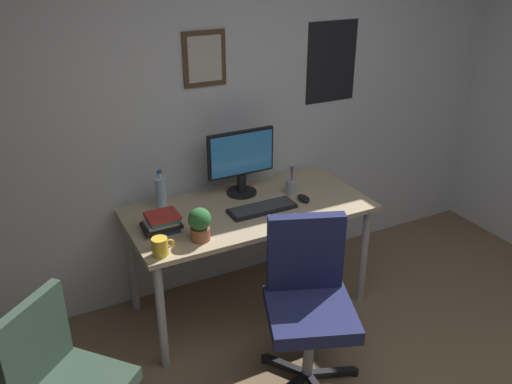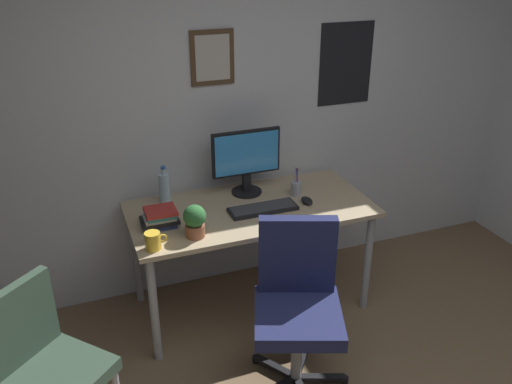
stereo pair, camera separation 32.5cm
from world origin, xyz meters
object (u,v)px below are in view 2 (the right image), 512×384
at_px(coffee_mug_near, 153,241).
at_px(pen_cup, 296,188).
at_px(book_stack_left, 160,217).
at_px(computer_mouse, 307,201).
at_px(water_bottle, 165,188).
at_px(side_chair, 44,362).
at_px(keyboard, 263,209).
at_px(monitor, 246,159).
at_px(potted_plant, 195,220).
at_px(office_chair, 297,298).

xyz_separation_m(coffee_mug_near, pen_cup, (1.01, 0.34, 0.00)).
bearing_deg(book_stack_left, coffee_mug_near, -110.41).
bearing_deg(computer_mouse, water_bottle, 158.94).
bearing_deg(water_bottle, coffee_mug_near, -108.74).
distance_m(side_chair, coffee_mug_near, 0.80).
bearing_deg(keyboard, computer_mouse, -0.75).
bearing_deg(book_stack_left, monitor, 22.01).
bearing_deg(keyboard, side_chair, -154.78).
height_order(side_chair, computer_mouse, side_chair).
bearing_deg(potted_plant, water_bottle, 98.00).
bearing_deg(side_chair, keyboard, 25.22).
relative_size(potted_plant, book_stack_left, 0.90).
bearing_deg(potted_plant, monitor, 43.37).
distance_m(side_chair, potted_plant, 1.04).
distance_m(office_chair, monitor, 1.02).
xyz_separation_m(coffee_mug_near, potted_plant, (0.25, 0.05, 0.05)).
bearing_deg(book_stack_left, potted_plant, -49.90).
xyz_separation_m(monitor, computer_mouse, (0.31, -0.29, -0.22)).
height_order(monitor, pen_cup, monitor).
distance_m(coffee_mug_near, book_stack_left, 0.26).
relative_size(potted_plant, pen_cup, 0.98).
height_order(office_chair, potted_plant, office_chair).
height_order(side_chair, pen_cup, pen_cup).
relative_size(office_chair, computer_mouse, 8.64).
distance_m(side_chair, pen_cup, 1.82).
height_order(coffee_mug_near, book_stack_left, book_stack_left).
bearing_deg(monitor, potted_plant, -136.63).
distance_m(computer_mouse, water_bottle, 0.91).
distance_m(office_chair, side_chair, 1.29).
bearing_deg(computer_mouse, monitor, 137.07).
height_order(side_chair, keyboard, side_chair).
xyz_separation_m(office_chair, book_stack_left, (-0.59, 0.66, 0.27)).
bearing_deg(monitor, keyboard, -88.46).
distance_m(side_chair, monitor, 1.69).
bearing_deg(water_bottle, side_chair, -129.88).
relative_size(pen_cup, book_stack_left, 0.92).
bearing_deg(book_stack_left, pen_cup, 6.28).
height_order(computer_mouse, potted_plant, potted_plant).
relative_size(side_chair, coffee_mug_near, 7.01).
xyz_separation_m(keyboard, pen_cup, (0.28, 0.13, 0.04)).
xyz_separation_m(office_chair, keyboard, (0.05, 0.63, 0.23)).
xyz_separation_m(office_chair, monitor, (0.04, 0.92, 0.45)).
distance_m(monitor, book_stack_left, 0.70).
height_order(computer_mouse, water_bottle, water_bottle).
xyz_separation_m(computer_mouse, water_bottle, (-0.84, 0.33, 0.09)).
distance_m(potted_plant, book_stack_left, 0.25).
xyz_separation_m(office_chair, water_bottle, (-0.50, 0.96, 0.32)).
height_order(keyboard, book_stack_left, book_stack_left).
height_order(computer_mouse, book_stack_left, book_stack_left).
xyz_separation_m(coffee_mug_near, book_stack_left, (0.09, 0.24, 0.01)).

